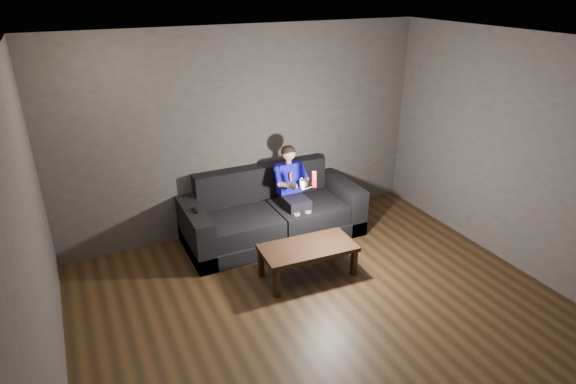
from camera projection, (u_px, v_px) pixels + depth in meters
floor at (342, 330)px, 4.78m from camera, size 5.00×5.00×0.00m
back_wall at (246, 132)px, 6.29m from camera, size 5.00×0.04×2.70m
left_wall at (34, 279)px, 3.24m from camera, size 0.04×5.00×2.70m
right_wall at (545, 164)px, 5.22m from camera, size 0.04×5.00×2.70m
ceiling at (358, 50)px, 3.68m from camera, size 5.00×5.00×0.02m
sofa at (272, 216)px, 6.40m from camera, size 2.33×1.01×0.90m
child at (292, 184)px, 6.27m from camera, size 0.45×0.55×1.11m
wii_remote_red at (314, 179)px, 5.86m from camera, size 0.07×0.09×0.21m
nunchuk_white at (302, 184)px, 5.82m from camera, size 0.09×0.11×0.17m
wii_remote_black at (195, 210)px, 5.77m from camera, size 0.04×0.14×0.03m
coffee_table at (308, 250)px, 5.52m from camera, size 1.11×0.60×0.39m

